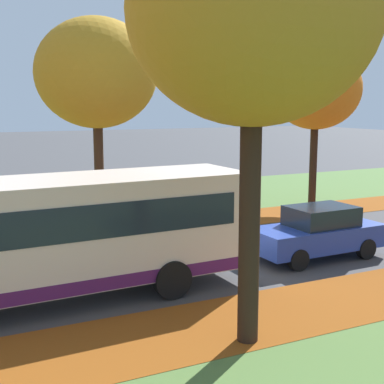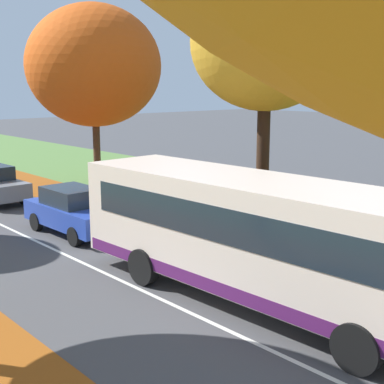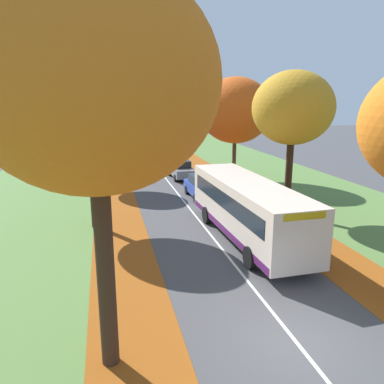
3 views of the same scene
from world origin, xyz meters
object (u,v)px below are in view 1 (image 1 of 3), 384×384
at_px(bus, 40,234).
at_px(car_blue_lead, 318,232).
at_px(tree_left_near, 96,74).
at_px(tree_right_near, 253,13).
at_px(tree_left_mid, 316,89).

distance_m(bus, car_blue_lead, 8.43).
height_order(tree_left_near, car_blue_lead, tree_left_near).
bearing_deg(tree_left_near, bus, -25.77).
xyz_separation_m(tree_left_near, tree_right_near, (11.43, -0.29, 0.53)).
distance_m(tree_right_near, car_blue_lead, 8.55).
distance_m(tree_left_near, bus, 9.30).
distance_m(tree_right_near, bus, 6.96).
distance_m(tree_left_near, tree_right_near, 11.45).
bearing_deg(tree_right_near, car_blue_lead, 128.91).
height_order(tree_left_near, bus, tree_left_near).
bearing_deg(tree_left_mid, car_blue_lead, -37.38).
xyz_separation_m(tree_right_near, car_blue_lead, (-4.08, 5.05, -5.57)).
bearing_deg(tree_left_mid, bus, -62.68).
relative_size(tree_left_mid, car_blue_lead, 1.71).
relative_size(tree_right_near, car_blue_lead, 2.02).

